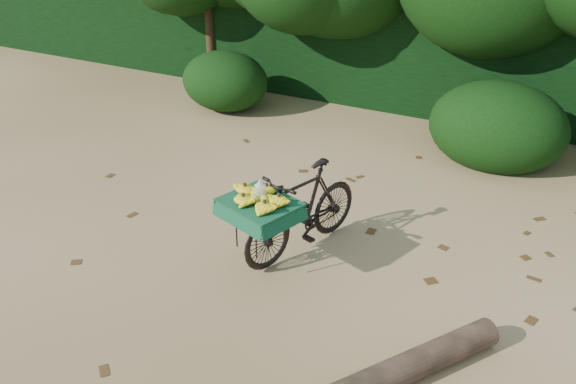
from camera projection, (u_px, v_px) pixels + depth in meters
The scene contains 5 objects.
ground at pixel (249, 295), 5.98m from camera, with size 80.00×80.00×0.00m, color tan.
vendor_bicycle at pixel (301, 209), 6.44m from camera, with size 1.10×1.82×1.00m.
hedge_backdrop at pixel (434, 51), 10.48m from camera, with size 26.00×1.80×1.80m, color black.
bush_clumps at pixel (427, 118), 8.93m from camera, with size 8.80×1.70×0.90m, color black, non-canonical shape.
leaf_litter at pixel (280, 261), 6.48m from camera, with size 7.00×7.30×0.01m, color #4B2E14, non-canonical shape.
Camera 1 is at (2.55, -4.08, 3.71)m, focal length 38.00 mm.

